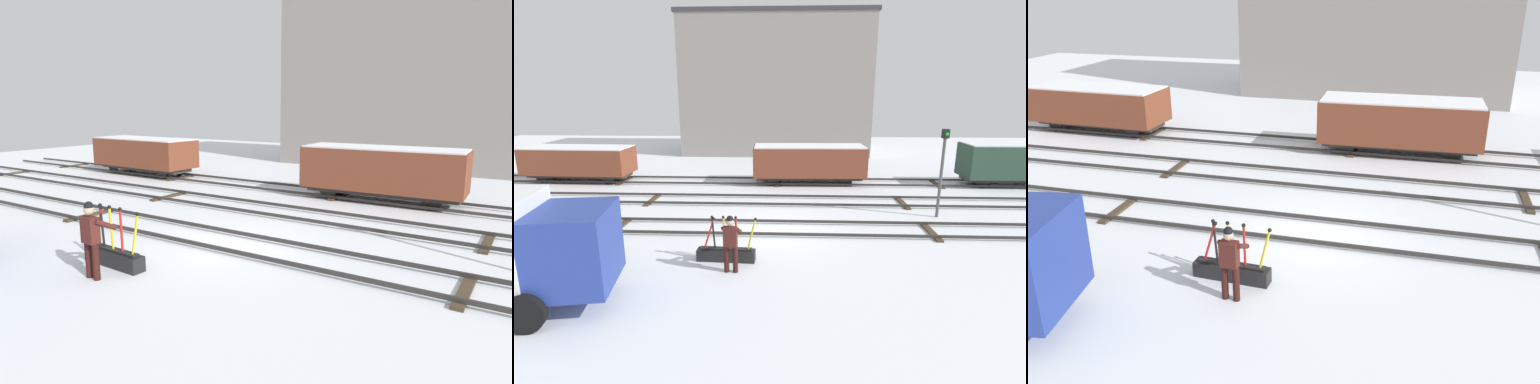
% 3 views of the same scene
% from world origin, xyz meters
% --- Properties ---
extents(ground_plane, '(60.00, 60.00, 0.00)m').
position_xyz_m(ground_plane, '(0.00, 0.00, 0.00)').
color(ground_plane, silver).
extents(track_main_line, '(44.00, 1.94, 0.18)m').
position_xyz_m(track_main_line, '(0.00, 0.00, 0.11)').
color(track_main_line, '#2D2B28').
rests_on(track_main_line, ground_plane).
extents(track_siding_near, '(44.00, 1.94, 0.18)m').
position_xyz_m(track_siding_near, '(0.00, 3.81, 0.11)').
color(track_siding_near, '#2D2B28').
rests_on(track_siding_near, ground_plane).
extents(track_siding_far, '(44.00, 1.94, 0.18)m').
position_xyz_m(track_siding_far, '(0.00, 7.70, 0.11)').
color(track_siding_far, '#2D2B28').
rests_on(track_siding_far, ground_plane).
extents(switch_lever_frame, '(1.88, 0.44, 1.45)m').
position_xyz_m(switch_lever_frame, '(-1.32, -2.77, 0.25)').
color(switch_lever_frame, black).
rests_on(switch_lever_frame, ground_plane).
extents(rail_worker, '(0.55, 0.63, 1.72)m').
position_xyz_m(rail_worker, '(-1.06, -3.53, 0.97)').
color(rail_worker, '#351511').
rests_on(rail_worker, ground_plane).
extents(signal_post, '(0.24, 0.32, 3.63)m').
position_xyz_m(signal_post, '(6.76, 1.93, 2.24)').
color(signal_post, '#4C4C4C').
rests_on(signal_post, ground_plane).
extents(apartment_building, '(14.85, 6.88, 10.79)m').
position_xyz_m(apartment_building, '(-0.47, 19.62, 5.40)').
color(apartment_building, gray).
rests_on(apartment_building, ground_plane).
extents(freight_car_mid_siding, '(6.16, 2.25, 2.14)m').
position_xyz_m(freight_car_mid_siding, '(1.71, 7.70, 1.25)').
color(freight_car_mid_siding, '#2D2B28').
rests_on(freight_car_mid_siding, ground_plane).
extents(freight_car_back_track, '(5.96, 2.36, 1.99)m').
position_xyz_m(freight_car_back_track, '(-11.34, 7.70, 1.17)').
color(freight_car_back_track, '#2D2B28').
rests_on(freight_car_back_track, ground_plane).
extents(freight_car_far_end, '(5.25, 2.11, 2.31)m').
position_xyz_m(freight_car_far_end, '(12.70, 7.70, 1.34)').
color(freight_car_far_end, '#2D2B28').
rests_on(freight_car_far_end, ground_plane).
extents(perched_bird_roof_left, '(0.28, 0.17, 0.13)m').
position_xyz_m(perched_bird_roof_left, '(-6.27, 18.13, 10.85)').
color(perched_bird_roof_left, '#514C47').
rests_on(perched_bird_roof_left, apartment_building).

